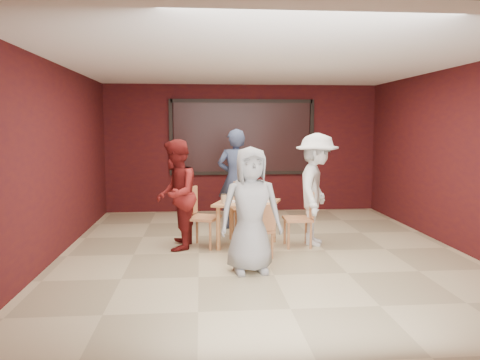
{
  "coord_description": "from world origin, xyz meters",
  "views": [
    {
      "loc": [
        -0.92,
        -6.85,
        1.89
      ],
      "look_at": [
        -0.31,
        0.36,
        1.06
      ],
      "focal_mm": 35.0,
      "sensor_mm": 36.0,
      "label": 1
    }
  ],
  "objects": [
    {
      "name": "chair_left",
      "position": [
        -0.96,
        0.41,
        0.53
      ],
      "size": [
        0.59,
        0.59,
        0.94
      ],
      "color": "#C0764B",
      "rests_on": "floor"
    },
    {
      "name": "chair_back",
      "position": [
        -0.15,
        1.21,
        0.52
      ],
      "size": [
        0.53,
        0.53,
        0.92
      ],
      "color": "#C0764B",
      "rests_on": "floor"
    },
    {
      "name": "dining_table",
      "position": [
        -0.2,
        0.36,
        0.63
      ],
      "size": [
        1.16,
        1.16,
        0.87
      ],
      "color": "tan",
      "rests_on": "floor"
    },
    {
      "name": "diner_right",
      "position": [
        0.91,
        0.39,
        0.89
      ],
      "size": [
        1.02,
        1.31,
        1.78
      ],
      "primitive_type": "imported",
      "rotation": [
        0.0,
        0.0,
        1.22
      ],
      "color": "silver",
      "rests_on": "floor"
    },
    {
      "name": "diner_left",
      "position": [
        -1.3,
        0.3,
        0.85
      ],
      "size": [
        0.71,
        0.87,
        1.69
      ],
      "primitive_type": "imported",
      "rotation": [
        0.0,
        0.0,
        -1.65
      ],
      "color": "maroon",
      "rests_on": "floor"
    },
    {
      "name": "chair_right",
      "position": [
        0.67,
        0.28,
        0.5
      ],
      "size": [
        0.43,
        0.43,
        0.89
      ],
      "color": "#C0764B",
      "rests_on": "floor"
    },
    {
      "name": "window_blinds",
      "position": [
        0.0,
        3.45,
        1.65
      ],
      "size": [
        3.0,
        0.02,
        1.5
      ],
      "primitive_type": "cube",
      "color": "black"
    },
    {
      "name": "chair_front",
      "position": [
        -0.09,
        -0.37,
        0.45
      ],
      "size": [
        0.5,
        0.5,
        0.8
      ],
      "color": "#C0764B",
      "rests_on": "floor"
    },
    {
      "name": "floor",
      "position": [
        0.0,
        0.0,
        0.0
      ],
      "size": [
        7.0,
        7.0,
        0.0
      ],
      "primitive_type": "plane",
      "color": "tan",
      "rests_on": "ground"
    },
    {
      "name": "diner_front",
      "position": [
        -0.28,
        -0.96,
        0.82
      ],
      "size": [
        0.85,
        0.6,
        1.64
      ],
      "primitive_type": "imported",
      "rotation": [
        0.0,
        0.0,
        0.1
      ],
      "color": "gray",
      "rests_on": "floor"
    },
    {
      "name": "diner_back",
      "position": [
        -0.28,
        1.68,
        0.92
      ],
      "size": [
        0.73,
        0.53,
        1.84
      ],
      "primitive_type": "imported",
      "rotation": [
        0.0,
        0.0,
        3.0
      ],
      "color": "#323C58",
      "rests_on": "floor"
    }
  ]
}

